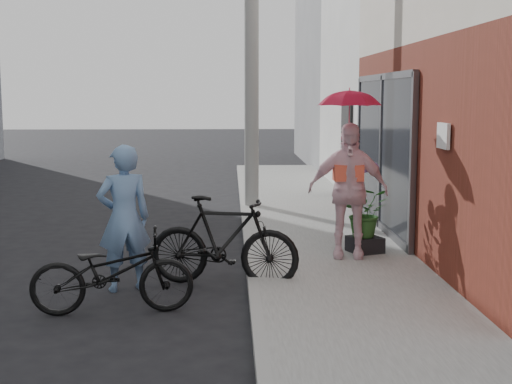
{
  "coord_description": "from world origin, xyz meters",
  "views": [
    {
      "loc": [
        0.68,
        -8.01,
        2.3
      ],
      "look_at": [
        1.0,
        0.72,
        1.1
      ],
      "focal_mm": 50.0,
      "sensor_mm": 36.0,
      "label": 1
    }
  ],
  "objects": [
    {
      "name": "sidewalk",
      "position": [
        2.1,
        2.0,
        0.06
      ],
      "size": [
        2.2,
        24.0,
        0.12
      ],
      "primitive_type": "cube",
      "color": "gray",
      "rests_on": "ground"
    },
    {
      "name": "ground",
      "position": [
        0.0,
        0.0,
        0.0
      ],
      "size": [
        80.0,
        80.0,
        0.0
      ],
      "primitive_type": "plane",
      "color": "black",
      "rests_on": "ground"
    },
    {
      "name": "bike_left",
      "position": [
        -0.57,
        -0.66,
        0.45
      ],
      "size": [
        1.75,
        0.77,
        0.89
      ],
      "primitive_type": "imported",
      "rotation": [
        0.0,
        0.0,
        1.68
      ],
      "color": "black",
      "rests_on": "ground"
    },
    {
      "name": "plaster_building",
      "position": [
        7.2,
        9.0,
        3.5
      ],
      "size": [
        8.0,
        6.0,
        7.0
      ],
      "primitive_type": "cube",
      "color": "white",
      "rests_on": "ground"
    },
    {
      "name": "east_building_far",
      "position": [
        7.2,
        16.0,
        3.5
      ],
      "size": [
        8.0,
        8.0,
        7.0
      ],
      "primitive_type": "cube",
      "color": "gray",
      "rests_on": "ground"
    },
    {
      "name": "curb",
      "position": [
        0.94,
        2.0,
        0.06
      ],
      "size": [
        0.12,
        24.0,
        0.12
      ],
      "primitive_type": "cube",
      "color": "#9E9E99",
      "rests_on": "ground"
    },
    {
      "name": "kimono_woman",
      "position": [
        2.25,
        1.38,
        1.02
      ],
      "size": [
        1.11,
        0.59,
        1.81
      ],
      "primitive_type": "imported",
      "rotation": [
        0.0,
        0.0,
        -0.14
      ],
      "color": "silver",
      "rests_on": "sidewalk"
    },
    {
      "name": "officer",
      "position": [
        -0.57,
        0.25,
        0.86
      ],
      "size": [
        0.73,
        0.61,
        1.73
      ],
      "primitive_type": "imported",
      "rotation": [
        0.0,
        0.0,
        3.5
      ],
      "color": "#698EBB",
      "rests_on": "ground"
    },
    {
      "name": "parasol",
      "position": [
        2.25,
        1.38,
        2.28
      ],
      "size": [
        0.81,
        0.81,
        0.71
      ],
      "primitive_type": "imported",
      "color": "red",
      "rests_on": "kimono_woman"
    },
    {
      "name": "utility_pole",
      "position": [
        1.1,
        6.0,
        3.5
      ],
      "size": [
        0.28,
        0.28,
        7.0
      ],
      "primitive_type": "cylinder",
      "color": "#9E9E99",
      "rests_on": "ground"
    },
    {
      "name": "planter",
      "position": [
        2.55,
        1.65,
        0.23
      ],
      "size": [
        0.53,
        0.53,
        0.22
      ],
      "primitive_type": "cube",
      "rotation": [
        0.0,
        0.0,
        0.36
      ],
      "color": "black",
      "rests_on": "sidewalk"
    },
    {
      "name": "potted_plant",
      "position": [
        2.55,
        1.65,
        0.68
      ],
      "size": [
        0.62,
        0.54,
        0.69
      ],
      "primitive_type": "imported",
      "color": "#295C25",
      "rests_on": "planter"
    },
    {
      "name": "bike_right",
      "position": [
        0.6,
        0.41,
        0.55
      ],
      "size": [
        1.89,
        0.88,
        1.1
      ],
      "primitive_type": "imported",
      "rotation": [
        0.0,
        0.0,
        1.36
      ],
      "color": "black",
      "rests_on": "ground"
    }
  ]
}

